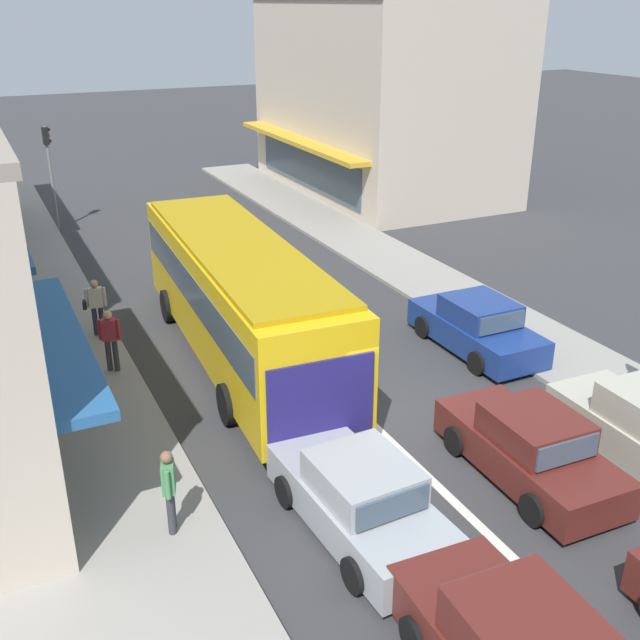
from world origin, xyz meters
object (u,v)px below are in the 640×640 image
sedan_adjacent_lane_trail (361,500)px  pedestrian_browsing_midblock (169,486)px  traffic_light_downstreet (49,161)px  city_bus (240,294)px  pedestrian_with_handbag_near (96,304)px  sedan_adjacent_lane_lead (530,448)px  pedestrian_far_walker (110,337)px  parked_sedan_kerb_second (477,327)px

sedan_adjacent_lane_trail → pedestrian_browsing_midblock: pedestrian_browsing_midblock is taller
sedan_adjacent_lane_trail → traffic_light_downstreet: 22.51m
city_bus → traffic_light_downstreet: (-2.62, 14.84, 0.97)m
pedestrian_with_handbag_near → city_bus: bearing=-43.3°
sedan_adjacent_lane_trail → traffic_light_downstreet: (-2.12, 22.30, 2.19)m
sedan_adjacent_lane_lead → pedestrian_with_handbag_near: size_ratio=2.61×
pedestrian_browsing_midblock → pedestrian_far_walker: bearing=87.2°
traffic_light_downstreet → parked_sedan_kerb_second: bearing=-63.2°
parked_sedan_kerb_second → traffic_light_downstreet: (-8.59, 16.98, 2.19)m
sedan_adjacent_lane_lead → pedestrian_with_handbag_near: pedestrian_with_handbag_near is taller
city_bus → traffic_light_downstreet: size_ratio=2.61×
traffic_light_downstreet → pedestrian_with_handbag_near: traffic_light_downstreet is taller
sedan_adjacent_lane_trail → traffic_light_downstreet: size_ratio=1.02×
sedan_adjacent_lane_trail → pedestrian_far_walker: pedestrian_far_walker is taller
city_bus → sedan_adjacent_lane_trail: (-0.51, -7.46, -1.22)m
city_bus → sedan_adjacent_lane_lead: city_bus is taller
sedan_adjacent_lane_trail → pedestrian_with_handbag_near: size_ratio=2.62×
pedestrian_browsing_midblock → sedan_adjacent_lane_trail: bearing=-22.9°
parked_sedan_kerb_second → traffic_light_downstreet: bearing=116.8°
city_bus → pedestrian_with_handbag_near: (-3.16, 2.98, -0.81)m
sedan_adjacent_lane_lead → pedestrian_browsing_midblock: size_ratio=2.61×
sedan_adjacent_lane_trail → pedestrian_browsing_midblock: (-3.07, 1.30, 0.40)m
sedan_adjacent_lane_lead → traffic_light_downstreet: 23.17m
city_bus → pedestrian_browsing_midblock: bearing=-120.1°
sedan_adjacent_lane_trail → traffic_light_downstreet: traffic_light_downstreet is taller
pedestrian_with_handbag_near → pedestrian_far_walker: (-0.08, -2.39, -0.00)m
pedestrian_far_walker → pedestrian_browsing_midblock: bearing=-92.8°
city_bus → pedestrian_with_handbag_near: 4.42m
pedestrian_browsing_midblock → pedestrian_far_walker: size_ratio=1.00×
parked_sedan_kerb_second → pedestrian_with_handbag_near: size_ratio=2.58×
sedan_adjacent_lane_lead → parked_sedan_kerb_second: 5.95m
traffic_light_downstreet → pedestrian_with_handbag_near: bearing=-92.6°
traffic_light_downstreet → pedestrian_far_walker: 14.38m
traffic_light_downstreet → sedan_adjacent_lane_trail: bearing=-84.6°
sedan_adjacent_lane_lead → pedestrian_with_handbag_near: 12.27m
traffic_light_downstreet → pedestrian_browsing_midblock: 21.10m
sedan_adjacent_lane_trail → parked_sedan_kerb_second: bearing=39.4°
parked_sedan_kerb_second → city_bus: bearing=160.3°
sedan_adjacent_lane_lead → pedestrian_with_handbag_near: (-6.45, 10.43, 0.40)m
sedan_adjacent_lane_lead → pedestrian_far_walker: (-6.53, 8.05, 0.40)m
pedestrian_far_walker → sedan_adjacent_lane_trail: bearing=-71.2°
city_bus → pedestrian_browsing_midblock: (-3.58, -6.16, -0.81)m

